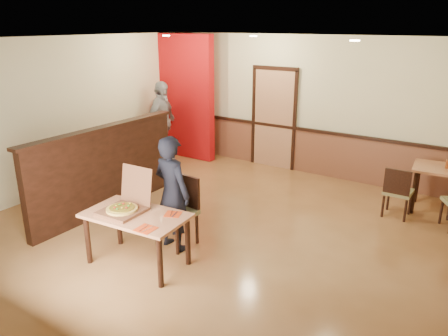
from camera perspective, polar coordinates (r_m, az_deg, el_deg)
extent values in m
plane|color=#B37A45|center=(6.60, -1.45, -8.77)|extent=(7.00, 7.00, 0.00)
plane|color=black|center=(5.87, -1.68, 16.32)|extent=(7.00, 7.00, 0.00)
plane|color=#F4EFBF|center=(9.11, 11.25, 7.90)|extent=(7.00, 0.00, 7.00)
plane|color=#F4EFBF|center=(8.53, -21.35, 6.29)|extent=(0.00, 7.00, 7.00)
cube|color=brown|center=(9.30, 10.82, 2.12)|extent=(7.00, 0.04, 0.90)
cube|color=black|center=(9.16, 10.95, 4.91)|extent=(7.00, 0.06, 0.06)
cube|color=tan|center=(9.46, 6.53, 6.37)|extent=(0.90, 0.06, 2.10)
cube|color=black|center=(7.44, -15.16, -0.35)|extent=(0.14, 3.00, 1.40)
cube|color=black|center=(7.25, -15.63, 5.05)|extent=(0.20, 3.10, 0.05)
cube|color=#AD0C0F|center=(10.14, -5.37, 9.23)|extent=(1.60, 0.20, 2.78)
cylinder|color=beige|center=(8.70, -7.56, 16.77)|extent=(0.14, 0.14, 0.02)
cylinder|color=beige|center=(8.41, 3.86, 16.83)|extent=(0.14, 0.14, 0.02)
cylinder|color=beige|center=(6.61, 16.71, 15.66)|extent=(0.14, 0.14, 0.02)
cube|color=tan|center=(5.69, -11.44, -6.09)|extent=(1.38, 0.86, 0.04)
cylinder|color=black|center=(6.02, -17.37, -8.93)|extent=(0.07, 0.07, 0.67)
cylinder|color=black|center=(6.40, -13.57, -6.89)|extent=(0.07, 0.07, 0.67)
cylinder|color=black|center=(5.32, -8.35, -12.06)|extent=(0.07, 0.07, 0.67)
cylinder|color=black|center=(5.74, -4.76, -9.48)|extent=(0.07, 0.07, 0.67)
cube|color=olive|center=(6.17, -6.25, -5.86)|extent=(0.53, 0.53, 0.06)
cube|color=black|center=(6.22, -4.91, -2.99)|extent=(0.47, 0.08, 0.47)
cylinder|color=black|center=(6.30, -8.78, -8.24)|extent=(0.05, 0.05, 0.42)
cylinder|color=black|center=(6.55, -6.21, -7.03)|extent=(0.05, 0.05, 0.42)
cylinder|color=black|center=(6.04, -6.12, -9.36)|extent=(0.05, 0.05, 0.42)
cylinder|color=black|center=(6.30, -3.55, -8.04)|extent=(0.05, 0.05, 0.42)
cube|color=olive|center=(7.61, 21.80, -2.90)|extent=(0.42, 0.42, 0.05)
cube|color=black|center=(7.35, 21.70, -1.72)|extent=(0.40, 0.04, 0.40)
cylinder|color=black|center=(7.82, 23.10, -4.35)|extent=(0.04, 0.04, 0.36)
cylinder|color=black|center=(7.51, 22.59, -5.24)|extent=(0.04, 0.04, 0.36)
cylinder|color=black|center=(7.88, 20.65, -3.88)|extent=(0.04, 0.04, 0.36)
cylinder|color=black|center=(7.56, 20.04, -4.74)|extent=(0.04, 0.04, 0.36)
cylinder|color=black|center=(7.67, 26.49, -5.24)|extent=(0.04, 0.04, 0.38)
cube|color=tan|center=(7.96, 26.09, -0.01)|extent=(0.78, 0.78, 0.04)
cylinder|color=black|center=(7.82, 23.55, -2.96)|extent=(0.07, 0.07, 0.73)
cylinder|color=black|center=(8.35, 23.92, -1.69)|extent=(0.07, 0.07, 0.73)
imported|color=black|center=(5.99, -6.79, -3.32)|extent=(0.63, 0.45, 1.62)
imported|color=#9A9AA2|center=(9.81, -8.12, 5.89)|extent=(0.66, 1.14, 1.82)
cube|color=brown|center=(5.76, -13.17, -5.53)|extent=(0.52, 0.52, 0.04)
cube|color=brown|center=(5.85, -11.38, -2.17)|extent=(0.51, 0.12, 0.50)
cylinder|color=#EEC256|center=(5.74, -13.19, -5.24)|extent=(0.44, 0.44, 0.03)
cube|color=red|center=(5.27, -10.20, -7.84)|extent=(0.23, 0.23, 0.01)
cylinder|color=silver|center=(5.29, -10.45, -7.70)|extent=(0.02, 0.19, 0.01)
cube|color=silver|center=(5.25, -9.96, -7.89)|extent=(0.02, 0.20, 0.00)
cube|color=red|center=(5.60, -6.69, -6.00)|extent=(0.26, 0.26, 0.00)
cylinder|color=silver|center=(5.62, -6.93, -5.87)|extent=(0.07, 0.16, 0.01)
cube|color=silver|center=(5.58, -6.45, -6.04)|extent=(0.08, 0.17, 0.00)
cylinder|color=brown|center=(7.92, 27.14, 0.43)|extent=(0.06, 0.06, 0.14)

